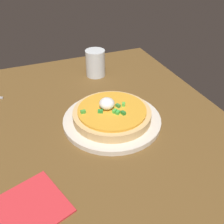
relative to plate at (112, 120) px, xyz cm
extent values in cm
cube|color=brown|center=(-4.92, 12.56, -2.07)|extent=(102.39, 89.42, 2.78)
cylinder|color=silver|center=(0.00, 0.00, 0.00)|extent=(26.56, 26.56, 1.36)
cylinder|color=#DBB171|center=(0.00, 0.00, 1.83)|extent=(21.05, 21.05, 2.30)
cylinder|color=gold|center=(0.00, 0.00, 3.30)|extent=(18.38, 18.38, 0.64)
ellipsoid|color=white|center=(0.86, 1.12, 5.14)|extent=(4.11, 4.11, 3.04)
cube|color=green|center=(-1.63, -0.07, 4.02)|extent=(1.39, 1.51, 0.80)
cube|color=#56BA40|center=(0.42, -3.54, 4.02)|extent=(1.51, 1.31, 0.80)
cube|color=#378537|center=(0.39, -1.89, 4.02)|extent=(1.49, 1.25, 0.80)
cube|color=green|center=(1.14, 7.61, 4.02)|extent=(0.87, 1.32, 0.80)
cube|color=#268C36|center=(-0.35, 3.39, 4.02)|extent=(1.26, 1.50, 0.80)
cube|color=#2B8530|center=(-3.24, -1.83, 4.02)|extent=(1.47, 1.17, 0.80)
cube|color=green|center=(-2.51, -0.62, 4.02)|extent=(1.42, 1.50, 0.80)
cylinder|color=silver|center=(28.51, -5.17, 3.98)|extent=(6.87, 6.87, 9.31)
cylinder|color=#A24F1B|center=(28.51, -5.17, 3.65)|extent=(6.05, 6.05, 7.86)
cube|color=red|center=(-19.23, 24.56, -0.48)|extent=(16.11, 16.11, 0.40)
camera|label=1|loc=(-53.09, 21.41, 42.70)|focal=41.97mm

